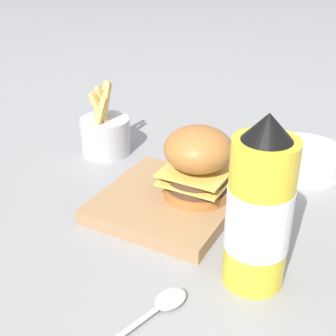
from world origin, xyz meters
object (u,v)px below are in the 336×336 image
Objects in this scene: side_bowl at (302,158)px; serving_board at (168,202)px; spoon at (157,309)px; burger at (198,162)px; ketchup_bottle at (259,211)px; fries_basket at (105,134)px.

serving_board is at bearing 56.28° from side_bowl.
side_bowl reaches higher than spoon.
spoon is at bearing 82.26° from side_bowl.
serving_board is 0.08m from burger.
side_bowl is at bearing -86.63° from ketchup_bottle.
burger is 0.25m from side_bowl.
fries_basket is 0.45m from spoon.
ketchup_bottle reaches higher than burger.
fries_basket is at bearing 58.69° from spoon.
burger is 0.27m from fries_basket.
spoon is at bearing 103.89° from burger.
burger is 0.25m from spoon.
serving_board is 1.43× the size of side_bowl.
side_bowl is (-0.12, -0.21, -0.06)m from burger.
ketchup_bottle reaches higher than serving_board.
ketchup_bottle is (-0.18, 0.10, 0.09)m from serving_board.
spoon is (-0.10, 0.21, -0.01)m from serving_board.
burger is at bearing 60.49° from side_bowl.
serving_board is at bearing 41.06° from spoon.
side_bowl is 0.44m from spoon.
fries_basket reaches higher than burger.
burger is 0.80× the size of fries_basket.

